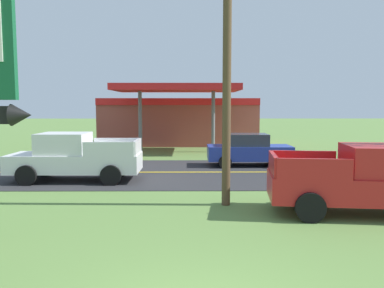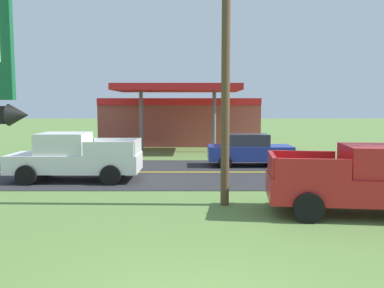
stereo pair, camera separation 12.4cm
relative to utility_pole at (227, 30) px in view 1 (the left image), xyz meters
The scene contains 7 objects.
road_asphalt 8.03m from the utility_pole, 99.90° to the left, with size 140.00×8.00×0.02m, color #2B2B2D.
road_centre_line 8.03m from the utility_pole, 99.90° to the left, with size 126.00×0.20×0.01m, color gold.
utility_pole is the anchor object (origin of this frame).
gas_station 20.13m from the utility_pole, 95.64° to the left, with size 12.00×11.50×4.40m.
pickup_red_parked_on_lawn 5.89m from the utility_pole, 15.69° to the right, with size 5.40×2.71×1.96m.
pickup_white_on_road 8.26m from the utility_pole, 145.72° to the left, with size 5.20×2.24×1.96m.
car_blue_mid_lane 9.32m from the utility_pole, 76.74° to the left, with size 4.20×2.00×1.64m.
Camera 1 is at (-0.09, -5.01, 3.06)m, focal length 37.23 mm.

